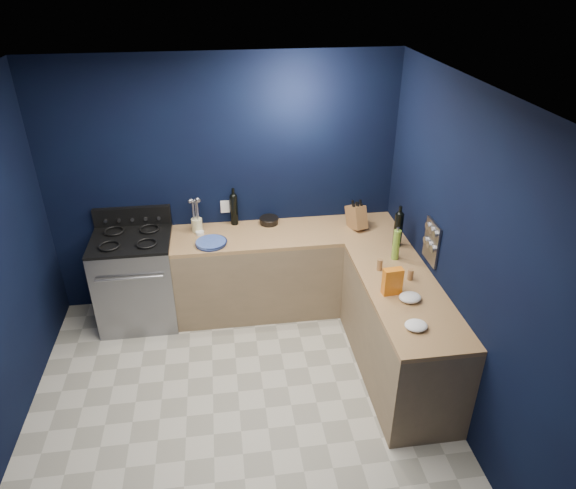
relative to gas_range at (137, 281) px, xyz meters
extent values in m
cube|color=#B9B3A2|center=(0.93, -1.42, -0.47)|extent=(3.50, 3.50, 0.02)
cube|color=silver|center=(0.93, -1.42, 2.15)|extent=(3.50, 3.50, 0.02)
cube|color=black|center=(0.93, 0.34, 0.84)|extent=(3.50, 0.02, 2.60)
cube|color=black|center=(2.69, -1.42, 0.84)|extent=(0.02, 3.50, 2.60)
cube|color=#826A4C|center=(1.53, 0.02, -0.03)|extent=(2.30, 0.63, 0.86)
cube|color=brown|center=(1.53, 0.02, 0.42)|extent=(2.30, 0.63, 0.04)
cube|color=#826A4C|center=(2.37, -1.13, -0.03)|extent=(0.63, 1.67, 0.86)
cube|color=brown|center=(2.37, -1.13, 0.42)|extent=(0.63, 1.67, 0.04)
cube|color=gray|center=(0.00, 0.00, 0.00)|extent=(0.76, 0.66, 0.92)
cube|color=black|center=(0.00, -0.32, -0.01)|extent=(0.59, 0.02, 0.42)
cube|color=black|center=(0.00, 0.00, 0.48)|extent=(0.76, 0.66, 0.03)
cube|color=black|center=(0.00, 0.30, 0.58)|extent=(0.76, 0.06, 0.20)
cube|color=gray|center=(2.67, -0.87, 0.72)|extent=(0.02, 0.28, 0.38)
cube|color=white|center=(0.93, 0.32, 0.62)|extent=(0.09, 0.02, 0.13)
cylinder|color=#3352A0|center=(0.77, -0.14, 0.46)|extent=(0.33, 0.33, 0.04)
cylinder|color=white|center=(0.66, 0.09, 0.46)|extent=(0.09, 0.09, 0.03)
cylinder|color=beige|center=(0.64, 0.16, 0.51)|extent=(0.12, 0.12, 0.14)
cylinder|color=black|center=(1.02, 0.27, 0.60)|extent=(0.08, 0.08, 0.32)
cylinder|color=black|center=(1.37, 0.23, 0.48)|extent=(0.23, 0.23, 0.07)
cube|color=brown|center=(2.24, 0.02, 0.56)|extent=(0.20, 0.30, 0.29)
cylinder|color=black|center=(2.53, -0.41, 0.61)|extent=(0.10, 0.10, 0.33)
cylinder|color=olive|center=(2.44, -0.64, 0.58)|extent=(0.08, 0.08, 0.29)
cylinder|color=olive|center=(2.24, -0.81, 0.49)|extent=(0.06, 0.06, 0.11)
cylinder|color=olive|center=(2.46, -1.00, 0.49)|extent=(0.06, 0.06, 0.10)
cube|color=red|center=(2.23, -1.18, 0.56)|extent=(0.16, 0.09, 0.23)
ellipsoid|color=white|center=(2.35, -1.30, 0.47)|extent=(0.22, 0.21, 0.06)
ellipsoid|color=white|center=(2.27, -1.65, 0.47)|extent=(0.19, 0.17, 0.05)
camera|label=1|loc=(0.90, -4.56, 2.88)|focal=32.38mm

